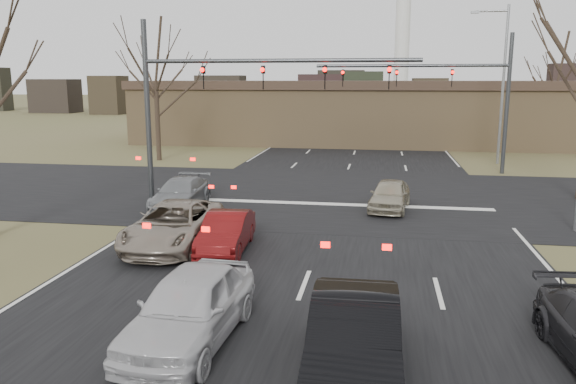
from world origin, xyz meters
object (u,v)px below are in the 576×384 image
object	(u,v)px
building	(382,112)
car_white_sedan	(190,307)
car_black_hatch	(354,339)
car_grey_ahead	(181,193)
car_silver_ahead	(390,195)
car_silver_suv	(174,225)
car_red_ahead	(226,232)
streetlight_right_far	(501,77)
mast_arm_near	(217,87)
mast_arm_far	(457,86)

from	to	relation	value
building	car_white_sedan	bearing A→B (deg)	-95.79
building	car_black_hatch	distance (m)	39.56
car_grey_ahead	car_silver_ahead	distance (m)	8.92
car_silver_suv	car_red_ahead	size ratio (longest dim) A/B	1.38
streetlight_right_far	car_silver_suv	size ratio (longest dim) A/B	1.94
car_silver_suv	mast_arm_near	bearing A→B (deg)	92.54
car_black_hatch	car_red_ahead	size ratio (longest dim) A/B	1.24
car_white_sedan	car_silver_ahead	xyz separation A→B (m)	(4.27, 13.05, -0.13)
streetlight_right_far	car_silver_suv	xyz separation A→B (m)	(-14.06, -21.08, -4.87)
mast_arm_far	car_silver_ahead	distance (m)	12.05
car_black_hatch	streetlight_right_far	bearing A→B (deg)	73.46
building	car_white_sedan	size ratio (longest dim) A/B	9.38
car_grey_ahead	car_red_ahead	xyz separation A→B (m)	(3.61, -5.72, -0.01)
car_silver_suv	car_black_hatch	xyz separation A→B (m)	(6.27, -7.43, 0.05)
mast_arm_near	car_silver_suv	xyz separation A→B (m)	(0.49, -7.08, -4.36)
mast_arm_near	car_silver_ahead	size ratio (longest dim) A/B	3.25
mast_arm_near	car_black_hatch	distance (m)	16.58
car_white_sedan	building	bearing A→B (deg)	87.48
streetlight_right_far	car_silver_ahead	bearing A→B (deg)	-115.58
car_black_hatch	car_silver_suv	bearing A→B (deg)	128.90
car_silver_suv	mast_arm_far	bearing A→B (deg)	55.98
streetlight_right_far	car_black_hatch	xyz separation A→B (m)	(-7.79, -28.51, -4.82)
building	mast_arm_near	bearing A→B (deg)	-106.13
car_black_hatch	car_grey_ahead	xyz separation A→B (m)	(-8.03, 12.93, -0.14)
streetlight_right_far	car_white_sedan	size ratio (longest dim) A/B	2.21
streetlight_right_far	car_white_sedan	distance (m)	30.19
mast_arm_far	car_red_ahead	xyz separation A→B (m)	(-9.07, -17.31, -4.40)
car_red_ahead	car_black_hatch	bearing A→B (deg)	-62.07
mast_arm_far	car_grey_ahead	bearing A→B (deg)	-137.59
mast_arm_near	car_silver_suv	world-z (taller)	mast_arm_near
streetlight_right_far	car_grey_ahead	bearing A→B (deg)	-135.43
car_black_hatch	car_silver_ahead	size ratio (longest dim) A/B	1.24
building	mast_arm_near	xyz separation A→B (m)	(-7.23, -25.00, 2.41)
mast_arm_near	car_black_hatch	bearing A→B (deg)	-65.02
car_black_hatch	car_silver_ahead	world-z (taller)	car_black_hatch
building	car_silver_ahead	size ratio (longest dim) A/B	11.36
streetlight_right_far	mast_arm_far	bearing A→B (deg)	-128.11
mast_arm_far	car_white_sedan	size ratio (longest dim) A/B	2.46
car_grey_ahead	car_red_ahead	bearing A→B (deg)	-58.37
streetlight_right_far	car_red_ahead	world-z (taller)	streetlight_right_far
mast_arm_near	car_white_sedan	distance (m)	14.65
mast_arm_far	car_silver_suv	world-z (taller)	mast_arm_far
car_silver_suv	streetlight_right_far	bearing A→B (deg)	54.87
car_red_ahead	mast_arm_far	bearing A→B (deg)	58.74
building	car_silver_suv	xyz separation A→B (m)	(-6.74, -32.08, -1.95)
mast_arm_near	car_white_sedan	size ratio (longest dim) A/B	2.68
car_silver_suv	car_grey_ahead	xyz separation A→B (m)	(-1.76, 5.50, -0.09)
mast_arm_far	streetlight_right_far	size ratio (longest dim) A/B	1.11
building	car_white_sedan	xyz separation A→B (m)	(-3.91, -38.60, -1.90)
car_grey_ahead	car_silver_ahead	bearing A→B (deg)	6.04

